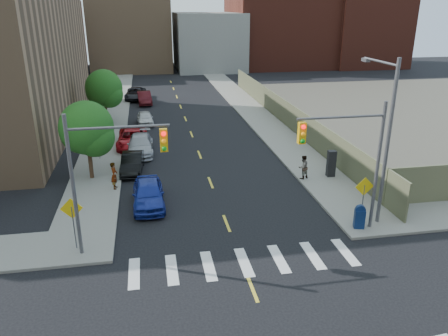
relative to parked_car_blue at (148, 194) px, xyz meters
name	(u,v)px	position (x,y,z in m)	size (l,w,h in m)	color
ground	(264,319)	(4.20, -11.09, -0.78)	(160.00, 160.00, 0.00)	black
sidewalk_nw	(115,102)	(-3.55, 30.41, -0.71)	(3.50, 73.00, 0.15)	gray
sidewalk_ne	(238,98)	(11.95, 30.41, -0.71)	(3.50, 73.00, 0.15)	gray
fence_north	(284,112)	(13.80, 16.91, 0.47)	(0.12, 44.00, 2.50)	#6C6D4C
gravel_lot	(435,112)	(32.20, 18.91, -0.75)	(36.00, 42.00, 0.06)	#595447
bg_bldg_west	(37,38)	(-17.80, 58.91, 5.22)	(14.00, 18.00, 12.00)	#592319
bg_bldg_midwest	(130,27)	(-1.80, 60.91, 6.72)	(14.00, 16.00, 15.00)	#8C6B4C
bg_bldg_center	(208,41)	(12.20, 58.91, 4.22)	(12.00, 16.00, 10.00)	gray
bg_bldg_east	(278,23)	(26.20, 60.91, 7.22)	(18.00, 18.00, 16.00)	#592319
bg_bldg_fareast	(361,18)	(42.20, 58.91, 8.22)	(14.00, 16.00, 18.00)	#592319
signal_nw	(105,166)	(-1.78, -5.09, 3.74)	(4.59, 0.30, 7.00)	#59595E
signal_ne	(352,151)	(10.18, -5.09, 3.74)	(4.59, 0.30, 7.00)	#59595E
streetlight_ne	(385,131)	(12.40, -4.19, 4.44)	(0.25, 3.70, 9.00)	#59595E
warn_sign_nw	(72,214)	(-3.60, -4.59, 1.21)	(1.06, 0.06, 2.83)	#59595E
warn_sign_ne	(364,192)	(11.40, -4.59, 1.21)	(1.06, 0.06, 2.83)	#59595E
warn_sign_midwest	(98,136)	(-3.60, 8.91, 1.21)	(1.06, 0.06, 2.83)	#59595E
tree_west_near	(87,131)	(-3.80, 4.96, 2.70)	(3.66, 3.64, 5.52)	#332114
tree_west_far	(104,90)	(-3.80, 19.96, 2.70)	(3.66, 3.64, 5.52)	#332114
parked_car_blue	(148,194)	(0.00, 0.00, 0.00)	(1.85, 4.59, 1.57)	navy
parked_car_black	(132,163)	(-1.05, 5.98, -0.10)	(1.44, 4.13, 1.36)	black
parked_car_red	(132,139)	(-1.15, 11.99, -0.05)	(2.44, 5.29, 1.47)	#A91019
parked_car_silver	(140,145)	(-0.48, 10.11, -0.05)	(2.05, 5.05, 1.46)	#A3A5AA
parked_car_white	(145,118)	(0.00, 19.33, -0.13)	(1.55, 3.85, 1.31)	silver
parked_car_maroon	(144,98)	(0.00, 29.19, -0.04)	(1.58, 4.53, 1.49)	#3E0C10
parked_car_grey	(135,94)	(-1.08, 32.17, -0.05)	(2.42, 5.25, 1.46)	black
mailbox	(360,217)	(11.05, -5.09, 0.01)	(0.63, 0.54, 1.32)	navy
payphone	(331,164)	(12.57, 2.28, 0.29)	(0.55, 0.45, 1.85)	black
pedestrian_west	(114,176)	(-2.11, 2.70, 0.26)	(0.65, 0.43, 1.79)	gray
pedestrian_east	(303,167)	(10.50, 2.18, 0.19)	(0.80, 0.63, 1.65)	gray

